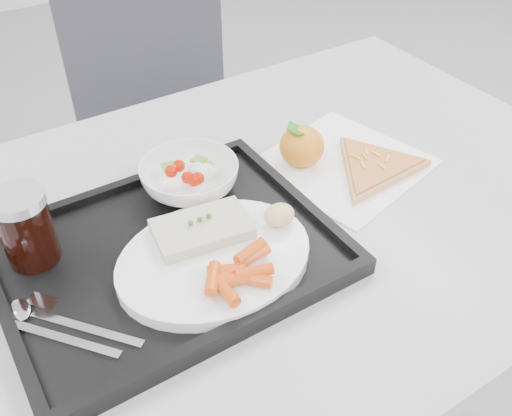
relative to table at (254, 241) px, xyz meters
name	(u,v)px	position (x,y,z in m)	size (l,w,h in m)	color
table	(254,241)	(0.00, 0.00, 0.00)	(1.20, 0.80, 0.75)	#AAAAAD
chair	(169,115)	(0.15, 0.66, -0.15)	(0.48, 0.48, 0.93)	#383840
tray	(168,255)	(-0.16, -0.03, 0.08)	(0.45, 0.35, 0.03)	black
dinner_plate	(215,259)	(-0.11, -0.08, 0.09)	(0.27, 0.27, 0.02)	white
fish_fillet	(202,229)	(-0.11, -0.04, 0.11)	(0.14, 0.10, 0.03)	beige
bread_roll	(279,215)	(-0.01, -0.08, 0.12)	(0.05, 0.05, 0.03)	#E5C78A
salad_bowl	(190,177)	(-0.07, 0.08, 0.11)	(0.15, 0.15, 0.05)	white
cola_glass	(25,226)	(-0.31, 0.06, 0.14)	(0.07, 0.07, 0.11)	black
cutlery	(54,323)	(-0.33, -0.07, 0.08)	(0.13, 0.16, 0.01)	silver
napkin	(342,164)	(0.19, 0.02, 0.07)	(0.30, 0.29, 0.00)	white
tangerine	(302,146)	(0.13, 0.06, 0.10)	(0.10, 0.10, 0.07)	#FF9D02
pizza_slice	(375,166)	(0.22, -0.02, 0.08)	(0.30, 0.30, 0.02)	tan
carrot_pile	(237,273)	(-0.11, -0.14, 0.11)	(0.11, 0.08, 0.03)	#D6460F
salad_contents	(197,173)	(-0.06, 0.07, 0.12)	(0.07, 0.07, 0.02)	#B41400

